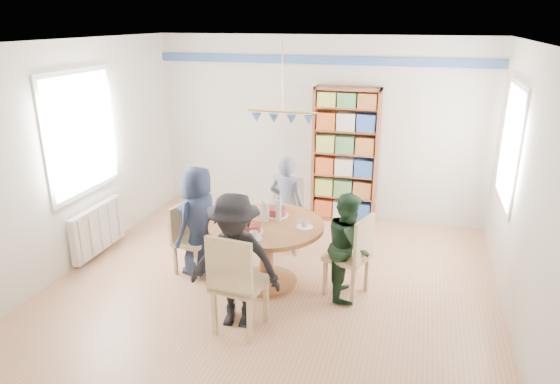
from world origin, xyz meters
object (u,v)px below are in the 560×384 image
(chair_near, at_px, (236,280))
(person_far, at_px, (287,205))
(radiator, at_px, (98,229))
(bookshelf, at_px, (345,157))
(person_near, at_px, (235,261))
(chair_far, at_px, (287,210))
(chair_right, at_px, (354,253))
(person_left, at_px, (199,221))
(chair_left, at_px, (187,236))
(dining_table, at_px, (267,239))
(person_right, at_px, (348,246))

(chair_near, relative_size, person_far, 0.81)
(radiator, xyz_separation_m, bookshelf, (2.86, 2.04, 0.63))
(bookshelf, bearing_deg, person_near, -100.89)
(chair_far, bearing_deg, bookshelf, 64.11)
(chair_right, relative_size, person_left, 0.72)
(person_left, bearing_deg, radiator, -77.99)
(chair_left, xyz_separation_m, bookshelf, (1.54, 2.15, 0.52))
(chair_right, distance_m, bookshelf, 2.28)
(chair_left, xyz_separation_m, chair_near, (1.02, -1.04, 0.12))
(chair_near, distance_m, person_far, 1.90)
(chair_far, distance_m, chair_near, 2.02)
(radiator, height_order, chair_right, chair_right)
(radiator, relative_size, chair_near, 0.95)
(bookshelf, bearing_deg, dining_table, -103.84)
(radiator, distance_m, chair_left, 1.33)
(dining_table, bearing_deg, chair_near, -89.27)
(chair_right, distance_m, person_near, 1.36)
(person_right, distance_m, bookshelf, 2.25)
(chair_left, bearing_deg, dining_table, -1.34)
(dining_table, distance_m, person_near, 0.88)
(bookshelf, bearing_deg, person_right, -79.82)
(chair_left, distance_m, chair_right, 2.00)
(person_near, bearing_deg, dining_table, 81.90)
(chair_right, xyz_separation_m, person_near, (-1.04, -0.86, 0.17))
(chair_near, relative_size, person_near, 0.76)
(radiator, xyz_separation_m, chair_right, (3.32, -0.14, 0.17))
(person_left, height_order, person_far, person_left)
(radiator, bearing_deg, chair_near, -26.25)
(chair_right, bearing_deg, person_near, -140.54)
(chair_left, xyz_separation_m, chair_far, (0.97, 0.98, 0.06))
(dining_table, height_order, chair_near, chair_near)
(chair_far, height_order, person_far, person_far)
(person_left, distance_m, person_far, 1.19)
(radiator, bearing_deg, chair_left, -4.78)
(chair_right, height_order, chair_near, chair_near)
(chair_far, bearing_deg, person_far, -77.00)
(dining_table, height_order, chair_far, chair_far)
(chair_right, xyz_separation_m, person_right, (-0.07, 0.00, 0.07))
(person_left, bearing_deg, person_near, 56.74)
(chair_right, distance_m, person_far, 1.34)
(person_right, bearing_deg, chair_near, 128.01)
(chair_far, relative_size, person_near, 0.69)
(dining_table, bearing_deg, chair_right, -0.42)
(person_left, height_order, person_near, person_near)
(chair_left, distance_m, chair_near, 1.46)
(chair_far, distance_m, person_near, 1.87)
(person_right, bearing_deg, bookshelf, 0.23)
(chair_left, relative_size, chair_right, 0.88)
(chair_far, xyz_separation_m, person_left, (-0.82, -0.95, 0.14))
(chair_left, relative_size, person_near, 0.60)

